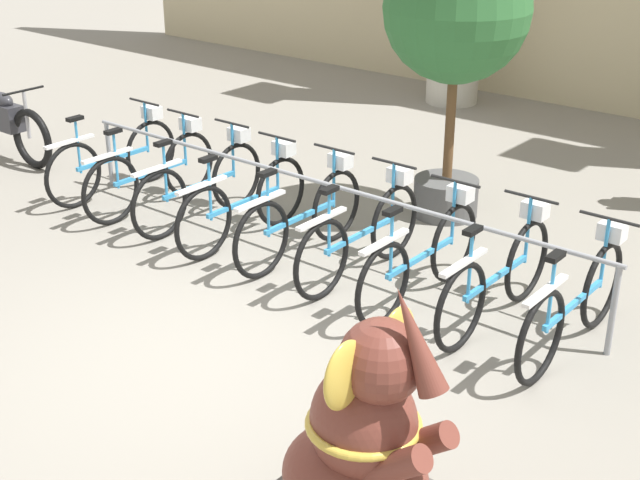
% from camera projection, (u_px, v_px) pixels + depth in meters
% --- Properties ---
extents(ground_plane, '(60.00, 60.00, 0.00)m').
position_uv_depth(ground_plane, '(208.00, 355.00, 6.83)').
color(ground_plane, gray).
extents(bike_rack, '(6.04, 0.05, 0.77)m').
position_uv_depth(bike_rack, '(310.00, 190.00, 8.30)').
color(bike_rack, gray).
rests_on(bike_rack, ground_plane).
extents(bicycle_0, '(0.48, 1.80, 0.99)m').
position_uv_depth(bicycle_0, '(116.00, 157.00, 9.89)').
color(bicycle_0, black).
rests_on(bicycle_0, ground_plane).
extents(bicycle_1, '(0.48, 1.80, 0.99)m').
position_uv_depth(bicycle_1, '(153.00, 171.00, 9.46)').
color(bicycle_1, black).
rests_on(bicycle_1, ground_plane).
extents(bicycle_2, '(0.48, 1.80, 0.99)m').
position_uv_depth(bicycle_2, '(202.00, 184.00, 9.11)').
color(bicycle_2, black).
rests_on(bicycle_2, ground_plane).
extents(bicycle_3, '(0.48, 1.80, 0.99)m').
position_uv_depth(bicycle_3, '(246.00, 201.00, 8.67)').
color(bicycle_3, black).
rests_on(bicycle_3, ground_plane).
extents(bicycle_4, '(0.48, 1.80, 0.99)m').
position_uv_depth(bicycle_4, '(303.00, 216.00, 8.32)').
color(bicycle_4, black).
rests_on(bicycle_4, ground_plane).
extents(bicycle_5, '(0.48, 1.80, 0.99)m').
position_uv_depth(bicycle_5, '(362.00, 233.00, 7.94)').
color(bicycle_5, black).
rests_on(bicycle_5, ground_plane).
extents(bicycle_6, '(0.48, 1.80, 0.99)m').
position_uv_depth(bicycle_6, '(423.00, 256.00, 7.50)').
color(bicycle_6, black).
rests_on(bicycle_6, ground_plane).
extents(bicycle_7, '(0.48, 1.80, 0.99)m').
position_uv_depth(bicycle_7, '(498.00, 275.00, 7.15)').
color(bicycle_7, black).
rests_on(bicycle_7, ground_plane).
extents(bicycle_8, '(0.48, 1.80, 0.99)m').
position_uv_depth(bicycle_8, '(575.00, 302.00, 6.73)').
color(bicycle_8, black).
rests_on(bicycle_8, ground_plane).
extents(elephant_statue, '(1.10, 1.10, 1.66)m').
position_uv_depth(elephant_statue, '(362.00, 454.00, 4.80)').
color(elephant_statue, '#4C4742').
rests_on(elephant_statue, ground_plane).
extents(motorcycle, '(2.05, 0.55, 0.96)m').
position_uv_depth(motorcycle, '(0.00, 121.00, 11.02)').
color(motorcycle, black).
rests_on(motorcycle, ground_plane).
extents(potted_tree, '(1.45, 1.45, 2.87)m').
position_uv_depth(potted_tree, '(456.00, 20.00, 8.64)').
color(potted_tree, '#4C4C4C').
rests_on(potted_tree, ground_plane).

